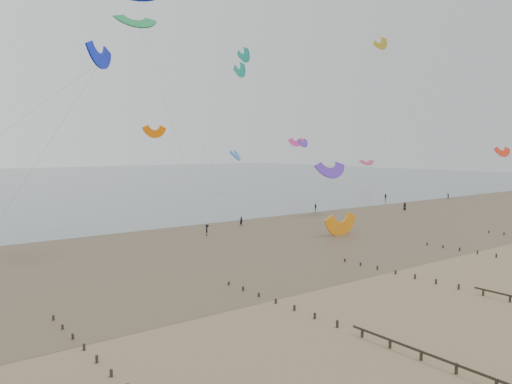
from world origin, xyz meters
TOP-DOWN VIEW (x-y plane):
  - ground at (0.00, 0.00)m, footprint 500.00×500.00m
  - sea_and_shore at (-4.08, 34.40)m, footprint 500.00×665.00m
  - kitesurfers at (31.43, 46.12)m, footprint 134.83×20.36m
  - grounded_kite at (18.43, 26.09)m, footprint 7.88×6.53m
  - kites_airborne at (-2.93, 87.62)m, footprint 254.97×120.49m

SIDE VIEW (x-z plane):
  - ground at x=0.00m, z-range 0.00..0.00m
  - grounded_kite at x=18.43m, z-range -1.98..1.98m
  - sea_and_shore at x=-4.08m, z-range -0.01..0.02m
  - kitesurfers at x=31.43m, z-range -0.09..1.79m
  - kites_airborne at x=-2.93m, z-range 2.81..42.34m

